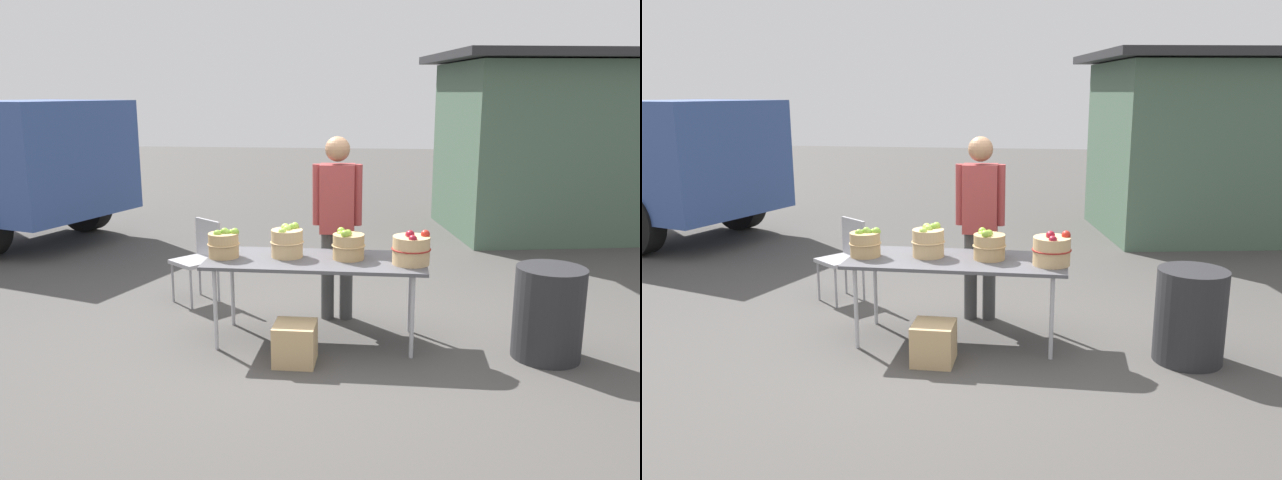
# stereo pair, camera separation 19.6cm
# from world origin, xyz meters

# --- Properties ---
(ground_plane) EXTENTS (40.00, 40.00, 0.00)m
(ground_plane) POSITION_xyz_m (0.00, 0.00, 0.00)
(ground_plane) COLOR #474442
(market_table) EXTENTS (1.90, 0.76, 0.75)m
(market_table) POSITION_xyz_m (0.00, 0.00, 0.71)
(market_table) COLOR #4C4C51
(market_table) RESTS_ON ground
(apple_basket_green_0) EXTENTS (0.28, 0.28, 0.26)m
(apple_basket_green_0) POSITION_xyz_m (-0.81, -0.02, 0.87)
(apple_basket_green_0) COLOR tan
(apple_basket_green_0) RESTS_ON market_table
(apple_basket_green_1) EXTENTS (0.30, 0.30, 0.29)m
(apple_basket_green_1) POSITION_xyz_m (-0.26, 0.05, 0.88)
(apple_basket_green_1) COLOR tan
(apple_basket_green_1) RESTS_ON market_table
(apple_basket_green_2) EXTENTS (0.29, 0.29, 0.28)m
(apple_basket_green_2) POSITION_xyz_m (0.27, 0.04, 0.87)
(apple_basket_green_2) COLOR tan
(apple_basket_green_2) RESTS_ON market_table
(apple_basket_red_0) EXTENTS (0.33, 0.33, 0.29)m
(apple_basket_red_0) POSITION_xyz_m (0.81, -0.07, 0.88)
(apple_basket_red_0) COLOR tan
(apple_basket_red_0) RESTS_ON market_table
(vendor_adult) EXTENTS (0.47, 0.24, 1.77)m
(vendor_adult) POSITION_xyz_m (0.13, 0.59, 1.04)
(vendor_adult) COLOR #3F3F3F
(vendor_adult) RESTS_ON ground
(food_kiosk) EXTENTS (3.98, 3.51, 2.74)m
(food_kiosk) POSITION_xyz_m (3.06, 4.98, 1.38)
(food_kiosk) COLOR #47604C
(food_kiosk) RESTS_ON ground
(folding_chair) EXTENTS (0.56, 0.56, 0.86)m
(folding_chair) POSITION_xyz_m (-1.34, 0.98, 0.51)
(folding_chair) COLOR #99999E
(folding_chair) RESTS_ON ground
(trash_barrel) EXTENTS (0.56, 0.56, 0.77)m
(trash_barrel) POSITION_xyz_m (1.95, -0.16, 0.39)
(trash_barrel) COLOR #262628
(trash_barrel) RESTS_ON ground
(produce_crate) EXTENTS (0.34, 0.34, 0.34)m
(produce_crate) POSITION_xyz_m (-0.12, -0.51, 0.17)
(produce_crate) COLOR tan
(produce_crate) RESTS_ON ground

